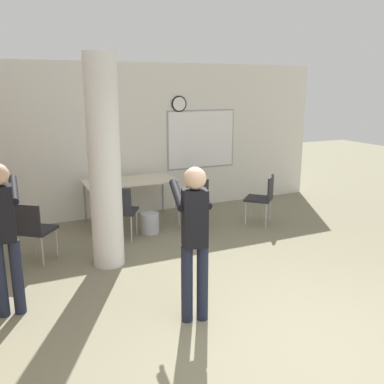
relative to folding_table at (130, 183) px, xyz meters
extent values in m
plane|color=gray|center=(0.18, -4.48, -0.72)|extent=(24.00, 24.00, 0.00)
cube|color=silver|center=(0.18, 0.58, 0.68)|extent=(8.00, 0.12, 2.80)
cylinder|color=black|center=(1.16, 0.50, 1.33)|extent=(0.30, 0.03, 0.30)
cylinder|color=white|center=(1.16, 0.49, 1.33)|extent=(0.25, 0.01, 0.25)
cube|color=#99999E|center=(1.64, 0.51, 0.63)|extent=(1.46, 0.01, 1.16)
cube|color=white|center=(1.64, 0.50, 0.63)|extent=(1.40, 0.02, 1.10)
cylinder|color=white|center=(-0.82, -1.65, 0.68)|extent=(0.42, 0.42, 2.80)
cube|color=beige|center=(0.00, 0.00, 0.04)|extent=(1.60, 0.79, 0.03)
cylinder|color=gray|center=(-0.74, -0.33, -0.35)|extent=(0.04, 0.04, 0.74)
cylinder|color=gray|center=(0.74, -0.33, -0.35)|extent=(0.04, 0.04, 0.74)
cylinder|color=gray|center=(-0.74, 0.33, -0.35)|extent=(0.04, 0.04, 0.74)
cylinder|color=gray|center=(0.74, 0.33, -0.35)|extent=(0.04, 0.04, 0.74)
cylinder|color=black|center=(-0.28, -0.07, 0.15)|extent=(0.07, 0.07, 0.20)
cylinder|color=black|center=(-0.28, -0.07, 0.30)|extent=(0.03, 0.03, 0.09)
cylinder|color=#B2B2B7|center=(0.11, -0.68, -0.55)|extent=(0.31, 0.31, 0.34)
cube|color=#232328|center=(-1.69, -1.12, -0.27)|extent=(0.62, 0.62, 0.04)
cube|color=#232328|center=(-1.81, -1.28, -0.05)|extent=(0.33, 0.27, 0.40)
cylinder|color=#B7B7BC|center=(-1.43, -1.09, -0.51)|extent=(0.02, 0.02, 0.43)
cylinder|color=#B7B7BC|center=(-1.72, -0.87, -0.51)|extent=(0.02, 0.02, 0.43)
cylinder|color=#B7B7BC|center=(-1.66, -1.37, -0.51)|extent=(0.02, 0.02, 0.43)
cylinder|color=#B7B7BC|center=(-1.94, -1.15, -0.51)|extent=(0.02, 0.02, 0.43)
cube|color=#232328|center=(0.89, -0.70, -0.27)|extent=(0.45, 0.45, 0.04)
cube|color=#232328|center=(0.89, -0.90, -0.05)|extent=(0.40, 0.04, 0.40)
cylinder|color=#B7B7BC|center=(1.08, -0.52, -0.51)|extent=(0.02, 0.02, 0.43)
cylinder|color=#B7B7BC|center=(0.72, -0.51, -0.51)|extent=(0.02, 0.02, 0.43)
cylinder|color=#B7B7BC|center=(1.07, -0.88, -0.51)|extent=(0.02, 0.02, 0.43)
cylinder|color=#B7B7BC|center=(0.71, -0.87, -0.51)|extent=(0.02, 0.02, 0.43)
cube|color=#232328|center=(2.03, -1.01, -0.27)|extent=(0.62, 0.62, 0.04)
cube|color=#232328|center=(2.17, -1.15, -0.05)|extent=(0.31, 0.30, 0.40)
cylinder|color=#B7B7BC|center=(2.03, -0.75, -0.51)|extent=(0.02, 0.02, 0.43)
cylinder|color=#B7B7BC|center=(1.77, -1.00, -0.51)|extent=(0.02, 0.02, 0.43)
cylinder|color=#B7B7BC|center=(2.28, -1.01, -0.51)|extent=(0.02, 0.02, 0.43)
cylinder|color=#B7B7BC|center=(2.02, -1.26, -0.51)|extent=(0.02, 0.02, 0.43)
cube|color=#232328|center=(-0.36, -0.73, -0.27)|extent=(0.60, 0.60, 0.04)
cube|color=#232328|center=(-0.46, -0.90, -0.05)|extent=(0.36, 0.23, 0.40)
cylinder|color=#B7B7BC|center=(-0.11, -0.66, -0.51)|extent=(0.02, 0.02, 0.43)
cylinder|color=#B7B7BC|center=(-0.42, -0.48, -0.51)|extent=(0.02, 0.02, 0.43)
cylinder|color=#B7B7BC|center=(-0.29, -0.97, -0.51)|extent=(0.02, 0.02, 0.43)
cylinder|color=#B7B7BC|center=(-0.60, -0.79, -0.51)|extent=(0.02, 0.02, 0.43)
cylinder|color=#1E2338|center=(-0.29, -3.48, -0.31)|extent=(0.12, 0.12, 0.83)
cylinder|color=#1E2338|center=(-0.45, -3.44, -0.31)|extent=(0.12, 0.12, 0.83)
cube|color=black|center=(-0.37, -3.46, 0.40)|extent=(0.28, 0.24, 0.58)
sphere|color=#D8AD8C|center=(-0.37, -3.46, 0.80)|extent=(0.22, 0.22, 0.22)
cylinder|color=black|center=(-0.19, -3.26, 0.58)|extent=(0.20, 0.52, 0.23)
cylinder|color=black|center=(-0.45, -3.20, 0.58)|extent=(0.20, 0.52, 0.23)
cube|color=white|center=(-0.40, -2.98, 0.59)|extent=(0.06, 0.13, 0.04)
cylinder|color=#1E2338|center=(-2.02, -2.53, -0.31)|extent=(0.12, 0.12, 0.83)
cylinder|color=#1E2338|center=(-2.18, -2.53, -0.31)|extent=(0.12, 0.12, 0.83)
cube|color=black|center=(-2.10, -2.53, 0.40)|extent=(0.25, 0.20, 0.59)
cylinder|color=black|center=(-1.96, -2.30, 0.60)|extent=(0.10, 0.53, 0.24)
camera|label=1|loc=(-2.09, -7.11, 1.68)|focal=40.00mm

